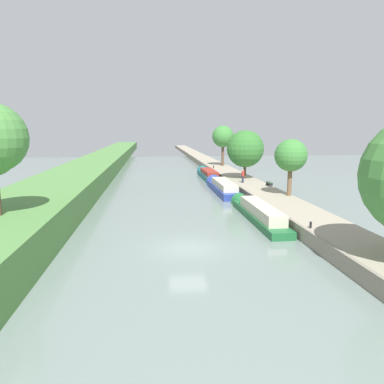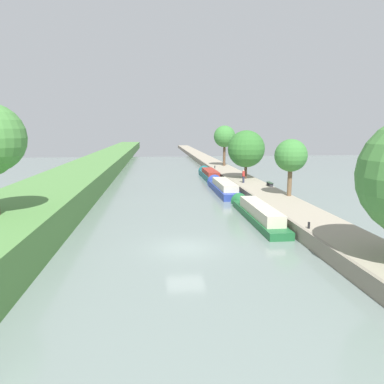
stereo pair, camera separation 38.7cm
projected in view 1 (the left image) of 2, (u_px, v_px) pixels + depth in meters
The scene contains 13 objects.
ground_plane at pixel (188, 248), 23.27m from camera, with size 160.00×160.00×0.00m, color slate.
right_towpath at pixel (335, 235), 24.33m from camera, with size 3.94×260.00×0.99m.
stone_quay at pixel (306, 236), 24.09m from camera, with size 0.25×260.00×1.04m.
narrowboat_green at pixel (257, 212), 30.82m from camera, with size 1.80×12.88×2.04m.
narrowboat_blue at pixel (222, 187), 44.30m from camera, with size 2.12×12.39×2.15m.
narrowboat_teal at pixel (208, 174), 56.96m from camera, with size 2.08×12.27×2.02m.
tree_rightbank_midnear at pixel (291, 156), 35.60m from camera, with size 3.26×3.26×5.74m.
tree_rightbank_midfar at pixel (245, 149), 48.37m from camera, with size 5.02×5.02×6.58m.
tree_rightbank_far at pixel (223, 137), 65.35m from camera, with size 3.96×3.96×7.39m.
person_walking at pixel (243, 176), 44.95m from camera, with size 0.34×0.34×1.66m.
mooring_bollard_near at pixel (311, 225), 24.28m from camera, with size 0.16×0.16×0.45m.
mooring_bollard_far at pixel (213, 167), 61.89m from camera, with size 0.16×0.16×0.45m.
park_bench at pixel (269, 183), 42.31m from camera, with size 0.44×1.50×0.47m.
Camera 1 is at (-2.27, -22.17, 7.66)m, focal length 33.23 mm.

